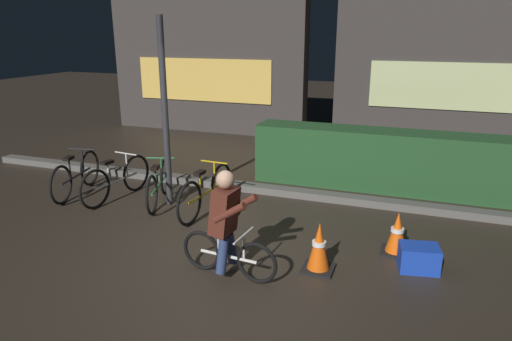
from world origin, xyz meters
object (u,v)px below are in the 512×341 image
Objects in this scene: traffic_cone_far at (397,234)px; cyclist at (227,223)px; parked_bike_left_mid at (117,180)px; street_post at (165,114)px; parked_bike_leftmost at (76,175)px; parked_bike_center_right at (206,192)px; blue_crate at (419,258)px; traffic_cone_near at (319,248)px; parked_bike_center_left at (159,184)px.

cyclist reaches higher than traffic_cone_far.
street_post is at bearing -75.21° from parked_bike_left_mid.
parked_bike_leftmost is 2.43m from parked_bike_center_right.
blue_crate is at bearing -109.55° from parked_bike_leftmost.
traffic_cone_near is (1.97, -1.13, -0.06)m from parked_bike_center_right.
parked_bike_center_right is at bearing -102.33° from parked_bike_leftmost.
cyclist is at bearing -44.79° from street_post.
blue_crate is 2.26m from cyclist.
traffic_cone_far reaches higher than blue_crate.
parked_bike_center_right is at bearing 166.56° from blue_crate.
cyclist is (1.92, -1.70, 0.31)m from parked_bike_center_left.
cyclist reaches higher than parked_bike_center_right.
parked_bike_center_right is (0.89, -0.12, 0.02)m from parked_bike_center_left.
street_post is 1.13m from parked_bike_center_left.
parked_bike_left_mid is at bearing -172.47° from street_post.
parked_bike_leftmost is 0.96× the size of parked_bike_center_right.
cyclist is at bearing -149.56° from parked_bike_center_left.
traffic_cone_near is (4.41, -1.16, -0.05)m from parked_bike_leftmost.
parked_bike_center_right reaches higher than parked_bike_left_mid.
blue_crate is at bearing -13.33° from street_post.
traffic_cone_near is 1.10m from cyclist.
parked_bike_leftmost is 2.63× the size of traffic_cone_near.
parked_bike_leftmost is at bearing 160.30° from cyclist.
cyclist is (-0.95, -0.45, 0.34)m from traffic_cone_near.
parked_bike_left_mid reaches higher than traffic_cone_far.
parked_bike_leftmost is 1.07× the size of parked_bike_center_left.
parked_bike_leftmost reaches higher than traffic_cone_near.
parked_bike_center_right is 1.91m from cyclist.
traffic_cone_near is (2.87, -1.25, -0.03)m from parked_bike_center_left.
parked_bike_center_left reaches higher than blue_crate.
parked_bike_center_left is 3.29× the size of blue_crate.
street_post is at bearing -89.57° from parked_bike_center_left.
blue_crate is (1.09, 0.40, -0.13)m from traffic_cone_near.
blue_crate is 0.35× the size of cyclist.
traffic_cone_far is (0.82, 0.75, -0.02)m from traffic_cone_near.
parked_bike_center_left is 0.89× the size of parked_bike_center_right.
cyclist reaches higher than parked_bike_leftmost.
street_post is 2.31× the size of cyclist.
cyclist reaches higher than blue_crate.
street_post reaches higher than parked_bike_left_mid.
traffic_cone_near is 0.47× the size of cyclist.
street_post is 1.99× the size of parked_bike_center_left.
parked_bike_left_mid is at bearing 153.81° from cyclist.
street_post reaches higher than traffic_cone_far.
traffic_cone_near is at bearing -25.63° from street_post.
street_post reaches higher than parked_bike_leftmost.
street_post is at bearing -96.97° from parked_bike_leftmost.
parked_bike_center_left is at bearing 143.78° from cyclist.
parked_bike_left_mid is 4.77m from blue_crate.
parked_bike_left_mid is 2.65× the size of traffic_cone_near.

